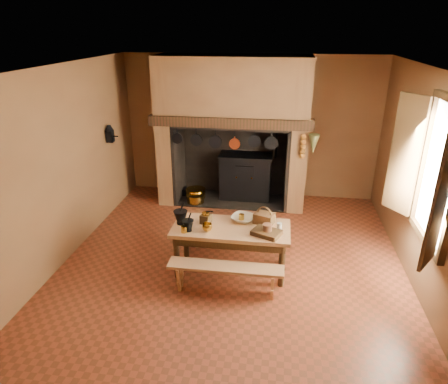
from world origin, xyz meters
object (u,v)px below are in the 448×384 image
iron_range (246,176)px  bench_front (226,273)px  coffee_grinder (206,218)px  mixing_bowl (243,218)px  wicker_basket (264,218)px  work_table (231,234)px

iron_range → bench_front: iron_range is taller
coffee_grinder → bench_front: bearing=-42.3°
bench_front → mixing_bowl: 0.88m
iron_range → mixing_bowl: iron_range is taller
coffee_grinder → mixing_bowl: coffee_grinder is taller
mixing_bowl → bench_front: bearing=-100.9°
coffee_grinder → wicker_basket: wicker_basket is taller
bench_front → wicker_basket: wicker_basket is taller
iron_range → wicker_basket: size_ratio=5.02×
iron_range → coffee_grinder: size_ratio=7.78×
iron_range → coffee_grinder: (-0.33, -2.57, 0.30)m
bench_front → mixing_bowl: mixing_bowl is taller
iron_range → bench_front: 3.18m
bench_front → mixing_bowl: bearing=79.1°
work_table → bench_front: size_ratio=1.08×
bench_front → mixing_bowl: size_ratio=4.59×
iron_range → mixing_bowl: (0.19, -2.42, 0.26)m
iron_range → mixing_bowl: bearing=-85.6°
work_table → mixing_bowl: mixing_bowl is taller
iron_range → wicker_basket: (0.49, -2.45, 0.30)m
mixing_bowl → wicker_basket: wicker_basket is taller
mixing_bowl → wicker_basket: size_ratio=1.03×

